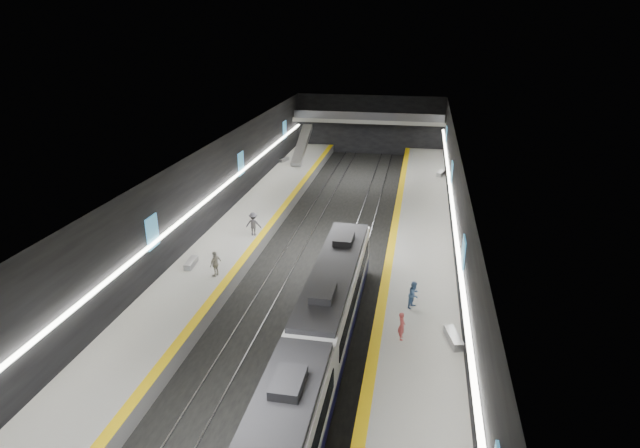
% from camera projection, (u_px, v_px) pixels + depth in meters
% --- Properties ---
extents(ground, '(70.00, 70.00, 0.00)m').
position_uv_depth(ground, '(323.00, 256.00, 42.26)').
color(ground, black).
rests_on(ground, ground).
extents(ceiling, '(20.00, 70.00, 0.04)m').
position_uv_depth(ceiling, '(323.00, 158.00, 39.38)').
color(ceiling, beige).
rests_on(ceiling, wall_left).
extents(wall_left, '(0.04, 70.00, 8.00)m').
position_uv_depth(wall_left, '(200.00, 201.00, 42.58)').
color(wall_left, black).
rests_on(wall_left, ground).
extents(wall_right, '(0.04, 70.00, 8.00)m').
position_uv_depth(wall_right, '(457.00, 217.00, 39.07)').
color(wall_right, black).
rests_on(wall_right, ground).
extents(wall_back, '(20.00, 0.04, 8.00)m').
position_uv_depth(wall_back, '(370.00, 125.00, 72.89)').
color(wall_back, black).
rests_on(wall_back, ground).
extents(platform_left, '(5.00, 70.00, 1.00)m').
position_uv_depth(platform_left, '(232.00, 244.00, 43.40)').
color(platform_left, slate).
rests_on(platform_left, ground).
extents(tile_surface_left, '(5.00, 70.00, 0.02)m').
position_uv_depth(tile_surface_left, '(232.00, 238.00, 43.21)').
color(tile_surface_left, '#AAAAA5').
rests_on(tile_surface_left, platform_left).
extents(tactile_strip_left, '(0.60, 70.00, 0.02)m').
position_uv_depth(tactile_strip_left, '(258.00, 240.00, 42.82)').
color(tactile_strip_left, yellow).
rests_on(tactile_strip_left, platform_left).
extents(platform_right, '(5.00, 70.00, 1.00)m').
position_uv_depth(platform_right, '(419.00, 258.00, 40.77)').
color(platform_right, slate).
rests_on(platform_right, ground).
extents(tile_surface_right, '(5.00, 70.00, 0.02)m').
position_uv_depth(tile_surface_right, '(420.00, 252.00, 40.58)').
color(tile_surface_right, '#AAAAA5').
rests_on(tile_surface_right, platform_right).
extents(tactile_strip_right, '(0.60, 70.00, 0.02)m').
position_uv_depth(tactile_strip_right, '(391.00, 250.00, 40.97)').
color(tactile_strip_right, yellow).
rests_on(tactile_strip_right, platform_right).
extents(rails, '(6.52, 70.00, 0.12)m').
position_uv_depth(rails, '(323.00, 256.00, 42.24)').
color(rails, gray).
rests_on(rails, ground).
extents(train, '(2.69, 30.05, 3.60)m').
position_uv_depth(train, '(308.00, 367.00, 25.27)').
color(train, '#0F0E35').
rests_on(train, ground).
extents(ad_posters, '(19.94, 53.50, 2.20)m').
position_uv_depth(ad_posters, '(325.00, 199.00, 41.56)').
color(ad_posters, teal).
rests_on(ad_posters, wall_left).
extents(cove_light_left, '(0.25, 68.60, 0.12)m').
position_uv_depth(cove_light_left, '(202.00, 203.00, 42.61)').
color(cove_light_left, white).
rests_on(cove_light_left, wall_left).
extents(cove_light_right, '(0.25, 68.60, 0.12)m').
position_uv_depth(cove_light_right, '(454.00, 220.00, 39.18)').
color(cove_light_right, white).
rests_on(cove_light_right, wall_right).
extents(mezzanine_bridge, '(20.00, 3.00, 1.50)m').
position_uv_depth(mezzanine_bridge, '(368.00, 120.00, 70.62)').
color(mezzanine_bridge, gray).
rests_on(mezzanine_bridge, wall_left).
extents(escalator, '(1.20, 7.50, 3.92)m').
position_uv_depth(escalator, '(302.00, 145.00, 66.36)').
color(escalator, '#99999E').
rests_on(escalator, platform_left).
extents(bench_left_near, '(0.66, 1.84, 0.44)m').
position_uv_depth(bench_left_near, '(191.00, 263.00, 38.28)').
color(bench_left_near, '#99999E').
rests_on(bench_left_near, platform_left).
extents(bench_left_far, '(0.96, 1.68, 0.40)m').
position_uv_depth(bench_left_far, '(284.00, 160.00, 66.22)').
color(bench_left_far, '#99999E').
rests_on(bench_left_far, platform_left).
extents(bench_right_near, '(1.06, 2.09, 0.49)m').
position_uv_depth(bench_right_near, '(454.00, 338.00, 29.23)').
color(bench_right_near, '#99999E').
rests_on(bench_right_near, platform_right).
extents(bench_right_far, '(1.12, 2.01, 0.47)m').
position_uv_depth(bench_right_far, '(441.00, 173.00, 60.34)').
color(bench_right_far, '#99999E').
rests_on(bench_right_far, platform_right).
extents(passenger_right_a, '(0.46, 0.64, 1.64)m').
position_uv_depth(passenger_right_a, '(402.00, 326.00, 29.31)').
color(passenger_right_a, '#C64A4A').
rests_on(passenger_right_a, platform_right).
extents(passenger_right_b, '(0.96, 1.05, 1.73)m').
position_uv_depth(passenger_right_b, '(414.00, 295.00, 32.55)').
color(passenger_right_b, '#486A9D').
rests_on(passenger_right_b, platform_right).
extents(passenger_left_a, '(0.75, 1.16, 1.84)m').
position_uv_depth(passenger_left_a, '(215.00, 264.00, 36.52)').
color(passenger_left_a, beige).
rests_on(passenger_left_a, platform_left).
extents(passenger_left_b, '(1.28, 0.76, 1.95)m').
position_uv_depth(passenger_left_b, '(253.00, 224.00, 43.39)').
color(passenger_left_b, '#45434C').
rests_on(passenger_left_b, platform_left).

